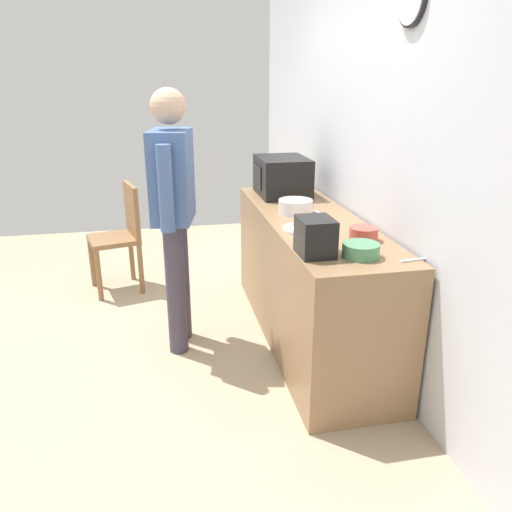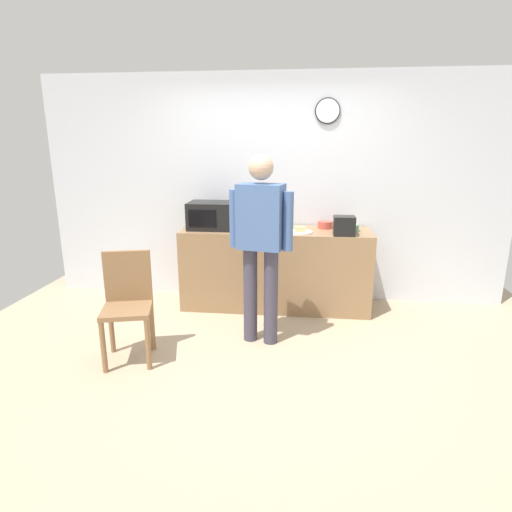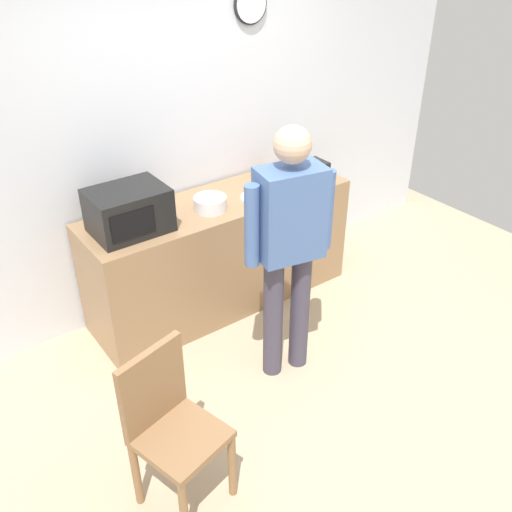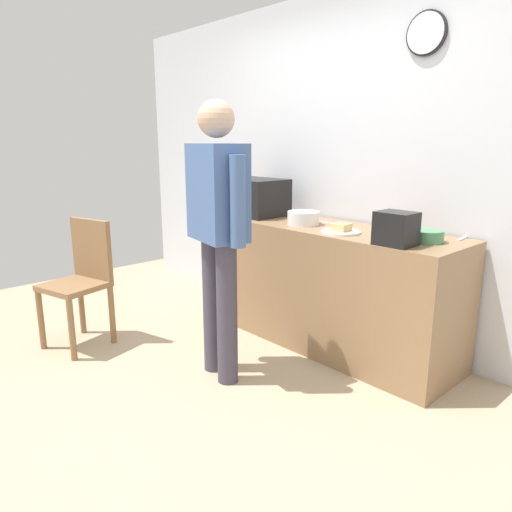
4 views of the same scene
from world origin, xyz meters
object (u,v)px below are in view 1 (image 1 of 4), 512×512
Objects in this scene: salad_bowl at (364,234)px; spoon_utensil at (414,260)px; fork_utensil at (320,213)px; cereal_bowl at (361,250)px; toaster at (315,237)px; person_standing at (173,203)px; microwave at (282,176)px; wooden_chair at (122,232)px; mixing_bowl at (295,207)px; sandwich_plate at (304,227)px.

salad_bowl is 0.39m from spoon_utensil.
spoon_utensil is (1.00, 0.18, 0.00)m from fork_utensil.
cereal_bowl is 0.89× the size of toaster.
person_standing reaches higher than toaster.
microwave reaches higher than toaster.
toaster is 1.29× the size of spoon_utensil.
wooden_chair is at bearing -127.67° from fork_utensil.
wooden_chair is at bearing -145.68° from cereal_bowl.
toaster is at bearing 41.49° from person_standing.
microwave is 2.94× the size of fork_utensil.
spoon_utensil is at bearing 66.03° from cereal_bowl.
salad_bowl is 1.23m from person_standing.
toaster is at bearing -63.27° from salad_bowl.
salad_bowl is at bearing 116.73° from toaster.
mixing_bowl is 1.09m from spoon_utensil.
fork_utensil is at bearing 9.90° from microwave.
person_standing is at bearing -138.51° from toaster.
toaster is at bearing -7.23° from microwave.
toaster is at bearing -110.46° from cereal_bowl.
mixing_bowl is 1.39× the size of fork_utensil.
sandwich_plate is 0.86m from person_standing.
person_standing is 1.85× the size of wooden_chair.
mixing_bowl is (-0.39, 0.05, 0.03)m from sandwich_plate.
fork_utensil is 0.10× the size of person_standing.
salad_bowl reaches higher than fork_utensil.
fork_utensil and spoon_utensil have the same top height.
cereal_bowl is 0.21× the size of wooden_chair.
sandwich_plate is at bearing -6.24° from microwave.
sandwich_plate is 0.41m from fork_utensil.
mixing_bowl is at bearing 172.07° from sandwich_plate.
microwave reaches higher than sandwich_plate.
microwave reaches higher than salad_bowl.
mixing_bowl is at bearing -174.11° from cereal_bowl.
toaster reaches higher than mixing_bowl.
mixing_bowl is (0.60, -0.05, -0.10)m from microwave.
microwave is 2.94× the size of spoon_utensil.
mixing_bowl is (-0.67, -0.22, 0.01)m from salad_bowl.
person_standing reaches higher than cereal_bowl.
person_standing is (-0.80, -0.71, 0.02)m from toaster.
wooden_chair is (-1.10, -1.43, -0.38)m from fork_utensil.
fork_utensil is (0.64, 0.11, -0.15)m from microwave.
fork_utensil is at bearing -169.82° from spoon_utensil.
wooden_chair is at bearing -149.26° from toaster.
mixing_bowl is 1.07× the size of toaster.
person_standing is (-0.62, -1.06, 0.08)m from salad_bowl.
salad_bowl is (1.26, 0.17, -0.11)m from microwave.
person_standing reaches higher than spoon_utensil.
toaster reaches higher than salad_bowl.
microwave is at bearing -170.10° from fork_utensil.
cereal_bowl is at bearing 15.50° from sandwich_plate.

